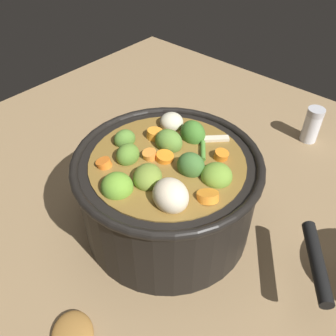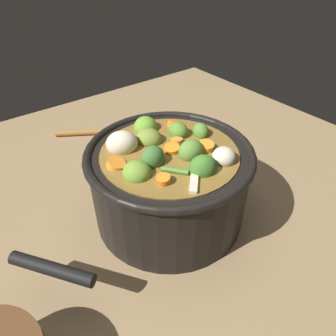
# 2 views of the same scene
# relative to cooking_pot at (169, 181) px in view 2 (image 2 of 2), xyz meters

# --- Properties ---
(ground_plane) EXTENTS (1.10, 1.10, 0.00)m
(ground_plane) POSITION_rel_cooking_pot_xyz_m (0.00, -0.00, -0.07)
(ground_plane) COLOR #8C704C
(cooking_pot) EXTENTS (0.27, 0.27, 0.16)m
(cooking_pot) POSITION_rel_cooking_pot_xyz_m (0.00, 0.00, 0.00)
(cooking_pot) COLOR black
(cooking_pot) RESTS_ON ground_plane
(wooden_spoon) EXTENTS (0.21, 0.22, 0.02)m
(wooden_spoon) POSITION_rel_cooking_pot_xyz_m (0.00, 0.27, -0.07)
(wooden_spoon) COLOR olive
(wooden_spoon) RESTS_ON ground_plane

